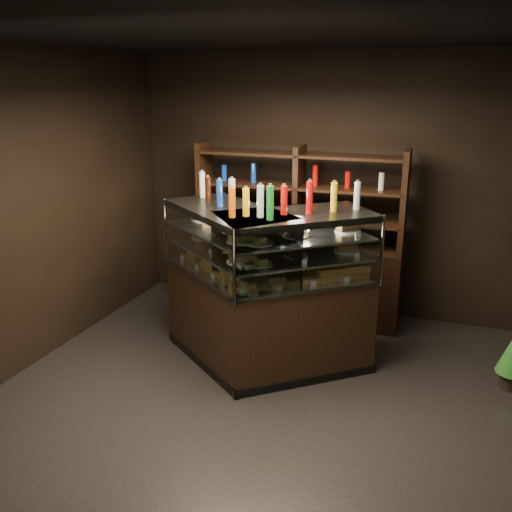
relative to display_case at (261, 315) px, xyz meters
The scene contains 6 objects.
ground 1.05m from the display_case, 64.37° to the right, with size 5.00×5.00×0.00m, color black.
room_shell 1.69m from the display_case, 64.37° to the right, with size 5.02×5.02×3.01m.
display_case is the anchor object (origin of this frame).
food_display 0.61m from the display_case, 88.36° to the right, with size 1.79×0.96×0.47m.
bottles_top 1.17m from the display_case, 91.64° to the left, with size 1.61×0.81×0.30m.
back_shelving 1.23m from the display_case, 90.45° to the left, with size 2.35×0.49×2.00m.
Camera 1 is at (1.34, -3.94, 2.72)m, focal length 40.00 mm.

